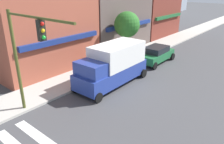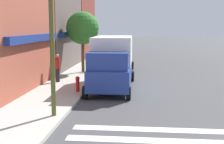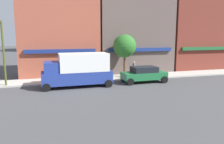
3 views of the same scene
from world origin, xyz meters
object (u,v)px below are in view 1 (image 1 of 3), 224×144
object	(u,v)px
pedestrian_red_jacket	(89,58)
box_truck_blue	(113,64)
street_tree	(127,25)
traffic_signal	(26,48)
fire_hydrant	(80,78)
pedestrian_grey_coat	(138,49)
sedan_green	(156,54)

from	to	relation	value
pedestrian_red_jacket	box_truck_blue	bearing A→B (deg)	-20.07
box_truck_blue	pedestrian_red_jacket	distance (m)	3.77
box_truck_blue	street_tree	xyz separation A→B (m)	(5.48, 2.80, 1.91)
traffic_signal	box_truck_blue	world-z (taller)	traffic_signal
fire_hydrant	street_tree	xyz separation A→B (m)	(7.25, 1.10, 2.88)
traffic_signal	street_tree	xyz separation A→B (m)	(11.79, 2.36, -0.60)
box_truck_blue	pedestrian_grey_coat	size ratio (longest dim) A/B	3.52
fire_hydrant	street_tree	size ratio (longest dim) A/B	0.18
pedestrian_grey_coat	fire_hydrant	distance (m)	7.99
traffic_signal	fire_hydrant	bearing A→B (deg)	15.48
box_truck_blue	street_tree	world-z (taller)	street_tree
sedan_green	fire_hydrant	size ratio (longest dim) A/B	5.26
sedan_green	street_tree	size ratio (longest dim) A/B	0.96
pedestrian_red_jacket	street_tree	world-z (taller)	street_tree
box_truck_blue	sedan_green	bearing A→B (deg)	-0.93
fire_hydrant	pedestrian_red_jacket	bearing A→B (deg)	33.59
pedestrian_red_jacket	fire_hydrant	world-z (taller)	pedestrian_red_jacket
pedestrian_grey_coat	street_tree	world-z (taller)	street_tree
traffic_signal	street_tree	distance (m)	12.04
box_truck_blue	traffic_signal	bearing A→B (deg)	175.07
traffic_signal	pedestrian_red_jacket	world-z (taller)	traffic_signal
box_truck_blue	pedestrian_red_jacket	bearing A→B (deg)	72.48
traffic_signal	sedan_green	size ratio (longest dim) A/B	1.33
street_tree	pedestrian_grey_coat	bearing A→B (deg)	-53.34
box_truck_blue	street_tree	bearing A→B (deg)	26.12
pedestrian_red_jacket	street_tree	distance (m)	5.10
fire_hydrant	street_tree	bearing A→B (deg)	8.63
sedan_green	fire_hydrant	distance (m)	8.49
traffic_signal	pedestrian_red_jacket	size ratio (longest dim) A/B	3.33
pedestrian_grey_coat	sedan_green	bearing A→B (deg)	92.71
sedan_green	pedestrian_grey_coat	size ratio (longest dim) A/B	2.50
traffic_signal	pedestrian_grey_coat	world-z (taller)	traffic_signal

